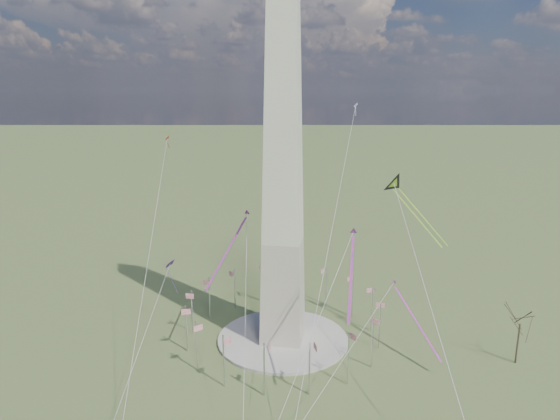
# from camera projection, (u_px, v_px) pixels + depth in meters

# --- Properties ---
(ground) EXTENTS (2000.00, 2000.00, 0.00)m
(ground) POSITION_uv_depth(u_px,v_px,m) (283.00, 340.00, 138.00)
(ground) COLOR #435B2D
(ground) RESTS_ON ground
(plaza) EXTENTS (36.00, 36.00, 0.80)m
(plaza) POSITION_uv_depth(u_px,v_px,m) (283.00, 339.00, 137.90)
(plaza) COLOR #A6A097
(plaza) RESTS_ON ground
(washington_monument) EXTENTS (15.56, 15.56, 100.00)m
(washington_monument) POSITION_uv_depth(u_px,v_px,m) (283.00, 169.00, 126.81)
(washington_monument) COLOR #BBB79D
(washington_monument) RESTS_ON plaza
(flagpole_ring) EXTENTS (54.40, 54.40, 13.00)m
(flagpole_ring) POSITION_uv_depth(u_px,v_px,m) (283.00, 316.00, 136.30)
(flagpole_ring) COLOR silver
(flagpole_ring) RESTS_ON ground
(tree_near) EXTENTS (9.18, 9.18, 16.06)m
(tree_near) POSITION_uv_depth(u_px,v_px,m) (520.00, 321.00, 123.91)
(tree_near) COLOR #403227
(tree_near) RESTS_ON ground
(kite_delta_black) EXTENTS (17.40, 17.76, 16.68)m
(kite_delta_black) POSITION_uv_depth(u_px,v_px,m) (397.00, 187.00, 135.98)
(kite_delta_black) COLOR black
(kite_delta_black) RESTS_ON ground
(kite_diamond_purple) EXTENTS (2.83, 3.72, 10.85)m
(kite_diamond_purple) POSITION_uv_depth(u_px,v_px,m) (170.00, 267.00, 143.79)
(kite_diamond_purple) COLOR #481A79
(kite_diamond_purple) RESTS_ON ground
(kite_streamer_left) EXTENTS (1.94, 20.84, 14.33)m
(kite_streamer_left) POSITION_uv_depth(u_px,v_px,m) (352.00, 262.00, 109.03)
(kite_streamer_left) COLOR #FF3B28
(kite_streamer_left) RESTS_ON ground
(kite_streamer_mid) EXTENTS (6.99, 22.52, 15.73)m
(kite_streamer_mid) POSITION_uv_depth(u_px,v_px,m) (234.00, 238.00, 133.09)
(kite_streamer_mid) COLOR #FF3B28
(kite_streamer_mid) RESTS_ON ground
(kite_streamer_right) EXTENTS (12.36, 17.86, 14.13)m
(kite_streamer_right) POSITION_uv_depth(u_px,v_px,m) (410.00, 310.00, 129.62)
(kite_streamer_right) COLOR #FF3B28
(kite_streamer_right) RESTS_ON ground
(kite_small_red) EXTENTS (1.37, 2.01, 4.26)m
(kite_small_red) POSITION_uv_depth(u_px,v_px,m) (167.00, 139.00, 171.37)
(kite_small_red) COLOR red
(kite_small_red) RESTS_ON ground
(kite_small_white) EXTENTS (1.39, 1.54, 4.23)m
(kite_small_white) POSITION_uv_depth(u_px,v_px,m) (356.00, 106.00, 160.62)
(kite_small_white) COLOR white
(kite_small_white) RESTS_ON ground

